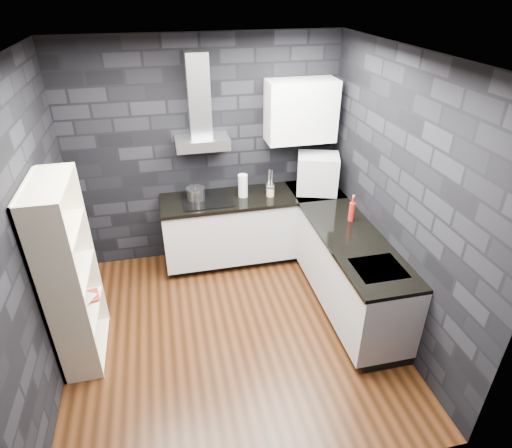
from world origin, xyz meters
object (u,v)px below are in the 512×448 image
object	(u,v)px
utensil_crock	(270,189)
bookshelf	(70,276)
glass_vase	(243,186)
red_bottle	(352,212)
fruit_bowl	(67,280)
storage_jar	(270,192)
appliance_garage	(317,174)
pot	(196,194)

from	to	relation	value
utensil_crock	bookshelf	distance (m)	2.44
glass_vase	bookshelf	world-z (taller)	bookshelf
red_bottle	fruit_bowl	size ratio (longest dim) A/B	1.07
bookshelf	glass_vase	bearing A→B (deg)	18.01
utensil_crock	red_bottle	bearing A→B (deg)	-49.63
storage_jar	utensil_crock	bearing A→B (deg)	83.75
utensil_crock	appliance_garage	bearing A→B (deg)	-4.00
pot	fruit_bowl	distance (m)	1.84
pot	storage_jar	bearing A→B (deg)	-6.47
storage_jar	appliance_garage	distance (m)	0.61
pot	utensil_crock	size ratio (longest dim) A/B	1.61
appliance_garage	pot	bearing A→B (deg)	-165.54
storage_jar	red_bottle	world-z (taller)	red_bottle
bookshelf	fruit_bowl	xyz separation A→B (m)	(0.00, -0.11, 0.04)
storage_jar	fruit_bowl	distance (m)	2.47
storage_jar	appliance_garage	world-z (taller)	appliance_garage
storage_jar	bookshelf	xyz separation A→B (m)	(-2.12, -1.14, -0.05)
storage_jar	glass_vase	bearing A→B (deg)	168.40
appliance_garage	bookshelf	bearing A→B (deg)	-138.92
fruit_bowl	storage_jar	bearing A→B (deg)	30.52
pot	storage_jar	xyz separation A→B (m)	(0.88, -0.10, -0.02)
utensil_crock	appliance_garage	distance (m)	0.60
pot	bookshelf	distance (m)	1.76
glass_vase	utensil_crock	distance (m)	0.33
appliance_garage	bookshelf	xyz separation A→B (m)	(-2.71, -1.15, -0.22)
utensil_crock	fruit_bowl	bearing A→B (deg)	-148.58
appliance_garage	utensil_crock	bearing A→B (deg)	-165.95
storage_jar	appliance_garage	xyz separation A→B (m)	(0.59, 0.01, 0.17)
glass_vase	utensil_crock	size ratio (longest dim) A/B	2.09
pot	fruit_bowl	xyz separation A→B (m)	(-1.24, -1.35, -0.04)
storage_jar	red_bottle	distance (m)	1.04
appliance_garage	storage_jar	bearing A→B (deg)	-161.16
pot	utensil_crock	xyz separation A→B (m)	(0.89, -0.05, -0.01)
glass_vase	appliance_garage	size ratio (longest dim) A/B	0.58
glass_vase	utensil_crock	world-z (taller)	glass_vase
glass_vase	appliance_garage	xyz separation A→B (m)	(0.91, -0.06, 0.09)
utensil_crock	bookshelf	size ratio (longest dim) A/B	0.07
glass_vase	fruit_bowl	distance (m)	2.24
glass_vase	pot	bearing A→B (deg)	176.52
storage_jar	appliance_garage	size ratio (longest dim) A/B	0.23
utensil_crock	fruit_bowl	distance (m)	2.50
appliance_garage	red_bottle	bearing A→B (deg)	-63.47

